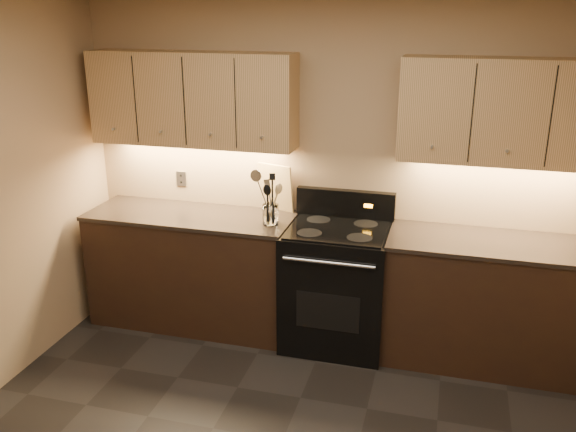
# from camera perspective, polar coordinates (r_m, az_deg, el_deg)

# --- Properties ---
(wall_back) EXTENTS (4.00, 0.04, 2.60)m
(wall_back) POSITION_cam_1_polar(r_m,az_deg,el_deg) (4.67, 4.62, 4.52)
(wall_back) COLOR #99815A
(wall_back) RESTS_ON ground
(counter_left) EXTENTS (1.62, 0.62, 0.93)m
(counter_left) POSITION_cam_1_polar(r_m,az_deg,el_deg) (4.99, -8.85, -4.84)
(counter_left) COLOR black
(counter_left) RESTS_ON ground
(counter_right) EXTENTS (1.46, 0.62, 0.93)m
(counter_right) POSITION_cam_1_polar(r_m,az_deg,el_deg) (4.62, 18.27, -7.67)
(counter_right) COLOR black
(counter_right) RESTS_ON ground
(stove) EXTENTS (0.76, 0.68, 1.14)m
(stove) POSITION_cam_1_polar(r_m,az_deg,el_deg) (4.64, 4.58, -6.38)
(stove) COLOR black
(stove) RESTS_ON ground
(upper_cab_left) EXTENTS (1.60, 0.30, 0.70)m
(upper_cab_left) POSITION_cam_1_polar(r_m,az_deg,el_deg) (4.75, -8.94, 10.76)
(upper_cab_left) COLOR tan
(upper_cab_left) RESTS_ON wall_back
(upper_cab_right) EXTENTS (1.44, 0.30, 0.70)m
(upper_cab_right) POSITION_cam_1_polar(r_m,az_deg,el_deg) (4.36, 20.01, 9.13)
(upper_cab_right) COLOR tan
(upper_cab_right) RESTS_ON wall_back
(outlet_plate) EXTENTS (0.08, 0.01, 0.12)m
(outlet_plate) POSITION_cam_1_polar(r_m,az_deg,el_deg) (5.10, -9.96, 3.45)
(outlet_plate) COLOR #B2B5BA
(outlet_plate) RESTS_ON wall_back
(utensil_crock) EXTENTS (0.15, 0.15, 0.15)m
(utensil_crock) POSITION_cam_1_polar(r_m,az_deg,el_deg) (4.52, -1.65, 0.10)
(utensil_crock) COLOR white
(utensil_crock) RESTS_ON counter_left
(cutting_board) EXTENTS (0.31, 0.16, 0.38)m
(cutting_board) POSITION_cam_1_polar(r_m,az_deg,el_deg) (4.79, -1.16, 2.71)
(cutting_board) COLOR tan
(cutting_board) RESTS_ON counter_left
(wooden_spoon) EXTENTS (0.13, 0.12, 0.30)m
(wooden_spoon) POSITION_cam_1_polar(r_m,az_deg,el_deg) (4.50, -1.87, 1.23)
(wooden_spoon) COLOR tan
(wooden_spoon) RESTS_ON utensil_crock
(black_spoon) EXTENTS (0.07, 0.13, 0.31)m
(black_spoon) POSITION_cam_1_polar(r_m,az_deg,el_deg) (4.50, -1.81, 1.31)
(black_spoon) COLOR black
(black_spoon) RESTS_ON utensil_crock
(black_turner) EXTENTS (0.13, 0.19, 0.38)m
(black_turner) POSITION_cam_1_polar(r_m,az_deg,el_deg) (4.46, -1.48, 1.65)
(black_turner) COLOR black
(black_turner) RESTS_ON utensil_crock
(steel_spatula) EXTENTS (0.17, 0.13, 0.35)m
(steel_spatula) POSITION_cam_1_polar(r_m,az_deg,el_deg) (4.48, -1.26, 1.46)
(steel_spatula) COLOR silver
(steel_spatula) RESTS_ON utensil_crock
(steel_skimmer) EXTENTS (0.24, 0.14, 0.40)m
(steel_skimmer) POSITION_cam_1_polar(r_m,az_deg,el_deg) (4.46, -1.46, 1.76)
(steel_skimmer) COLOR silver
(steel_skimmer) RESTS_ON utensil_crock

